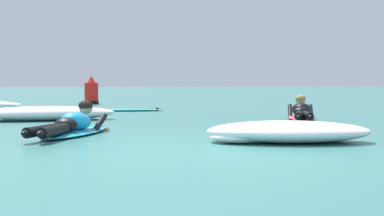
{
  "coord_description": "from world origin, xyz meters",
  "views": [
    {
      "loc": [
        -0.33,
        -6.29,
        0.79
      ],
      "look_at": [
        0.67,
        4.12,
        0.3
      ],
      "focal_mm": 54.23,
      "sensor_mm": 36.0,
      "label": 1
    }
  ],
  "objects_px": {
    "channel_marker_buoy": "(91,93)",
    "surfer_far": "(301,113)",
    "surfer_near": "(72,126)",
    "drifting_surfboard": "(121,110)"
  },
  "relations": [
    {
      "from": "channel_marker_buoy",
      "to": "surfer_far",
      "type": "bearing_deg",
      "value": -59.64
    },
    {
      "from": "surfer_near",
      "to": "channel_marker_buoy",
      "type": "bearing_deg",
      "value": 93.04
    },
    {
      "from": "surfer_near",
      "to": "drifting_surfboard",
      "type": "bearing_deg",
      "value": 85.52
    },
    {
      "from": "surfer_far",
      "to": "drifting_surfboard",
      "type": "xyz_separation_m",
      "value": [
        -3.78,
        3.63,
        -0.11
      ]
    },
    {
      "from": "surfer_far",
      "to": "channel_marker_buoy",
      "type": "distance_m",
      "value": 9.72
    },
    {
      "from": "surfer_near",
      "to": "surfer_far",
      "type": "relative_size",
      "value": 0.98
    },
    {
      "from": "drifting_surfboard",
      "to": "channel_marker_buoy",
      "type": "xyz_separation_m",
      "value": [
        -1.14,
        4.76,
        0.34
      ]
    },
    {
      "from": "channel_marker_buoy",
      "to": "surfer_near",
      "type": "bearing_deg",
      "value": -86.96
    },
    {
      "from": "surfer_near",
      "to": "surfer_far",
      "type": "distance_m",
      "value": 5.3
    },
    {
      "from": "surfer_near",
      "to": "drifting_surfboard",
      "type": "height_order",
      "value": "surfer_near"
    }
  ]
}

